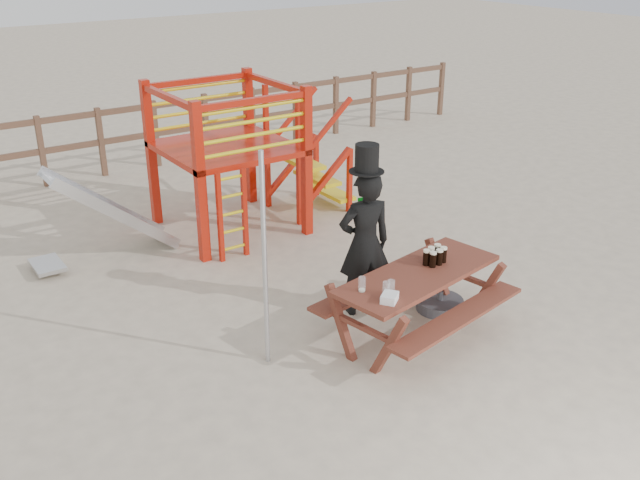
{
  "coord_description": "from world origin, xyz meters",
  "views": [
    {
      "loc": [
        -4.14,
        -5.02,
        3.97
      ],
      "look_at": [
        -0.15,
        0.8,
        0.89
      ],
      "focal_mm": 40.0,
      "sensor_mm": 36.0,
      "label": 1
    }
  ],
  "objects": [
    {
      "name": "stout_pints",
      "position": [
        0.7,
        -0.1,
        0.83
      ],
      "size": [
        0.27,
        0.19,
        0.17
      ],
      "color": "black",
      "rests_on": "picnic_table"
    },
    {
      "name": "picnic_table",
      "position": [
        0.41,
        -0.18,
        0.47
      ],
      "size": [
        2.12,
        1.64,
        0.74
      ],
      "rotation": [
        0.0,
        0.0,
        0.18
      ],
      "color": "brown",
      "rests_on": "ground"
    },
    {
      "name": "back_fence",
      "position": [
        0.0,
        7.0,
        0.74
      ],
      "size": [
        15.09,
        0.09,
        1.2
      ],
      "color": "brown",
      "rests_on": "ground"
    },
    {
      "name": "empty_glasses",
      "position": [
        -0.21,
        -0.31,
        0.81
      ],
      "size": [
        0.26,
        0.29,
        0.15
      ],
      "color": "silver",
      "rests_on": "picnic_table"
    },
    {
      "name": "paper_bag",
      "position": [
        -0.23,
        -0.49,
        0.78
      ],
      "size": [
        0.23,
        0.22,
        0.08
      ],
      "primitive_type": "cube",
      "rotation": [
        0.0,
        0.0,
        0.62
      ],
      "color": "white",
      "rests_on": "picnic_table"
    },
    {
      "name": "playground_fort",
      "position": [
        0.12,
        3.58,
        1.07
      ],
      "size": [
        4.71,
        1.84,
        2.1
      ],
      "color": "#B01B0B",
      "rests_on": "ground"
    },
    {
      "name": "metal_pole",
      "position": [
        -1.14,
        0.29,
        1.09
      ],
      "size": [
        0.05,
        0.05,
        2.19
      ],
      "primitive_type": "cylinder",
      "color": "#B2B2B7",
      "rests_on": "ground"
    },
    {
      "name": "man_with_hat",
      "position": [
        0.28,
        0.56,
        0.87
      ],
      "size": [
        0.68,
        0.53,
        1.95
      ],
      "rotation": [
        0.0,
        0.0,
        2.89
      ],
      "color": "black",
      "rests_on": "ground"
    },
    {
      "name": "parasol_base",
      "position": [
        1.02,
        0.09,
        0.06
      ],
      "size": [
        0.54,
        0.54,
        0.23
      ],
      "color": "#3D3D43",
      "rests_on": "ground"
    },
    {
      "name": "ground",
      "position": [
        0.0,
        0.0,
        0.0
      ],
      "size": [
        60.0,
        60.0,
        0.0
      ],
      "primitive_type": "plane",
      "color": "beige",
      "rests_on": "ground"
    }
  ]
}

